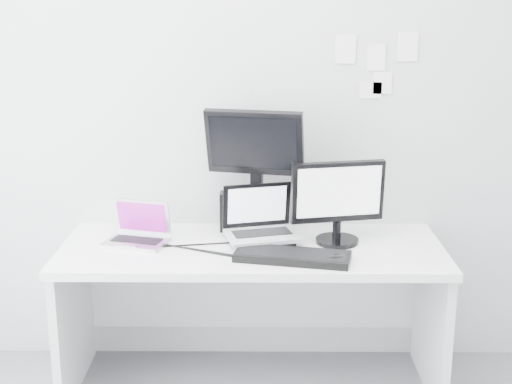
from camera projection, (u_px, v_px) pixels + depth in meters
back_wall at (253, 104)px, 3.59m from camera, size 3.60×0.00×3.60m
desk at (252, 317)px, 3.51m from camera, size 1.80×0.70×0.73m
macbook at (135, 223)px, 3.41m from camera, size 0.33×0.28×0.21m
speaker at (230, 211)px, 3.62m from camera, size 0.12×0.12×0.19m
dell_laptop at (263, 215)px, 3.42m from camera, size 0.39×0.34×0.28m
rear_monitor at (255, 171)px, 3.51m from camera, size 0.50×0.27×0.64m
samsung_monitor at (338, 201)px, 3.41m from camera, size 0.48×0.29×0.41m
keyboard at (292, 256)px, 3.23m from camera, size 0.54×0.28×0.03m
mouse at (336, 259)px, 3.18m from camera, size 0.14×0.12×0.04m
wall_note_0 at (345, 49)px, 3.51m from camera, size 0.10×0.00×0.14m
wall_note_1 at (376, 57)px, 3.51m from camera, size 0.09×0.00×0.13m
wall_note_2 at (408, 47)px, 3.50m from camera, size 0.10×0.00×0.14m
wall_note_3 at (371, 90)px, 3.56m from camera, size 0.11×0.00×0.08m
wall_note_4 at (382, 83)px, 3.55m from camera, size 0.09×0.00×0.11m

